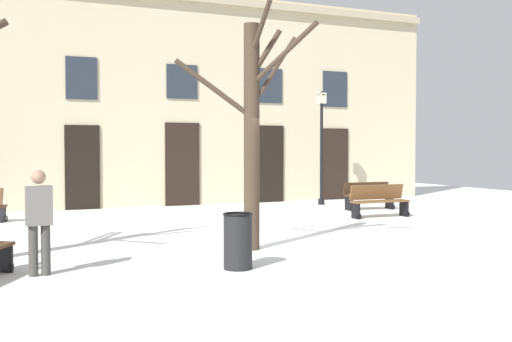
# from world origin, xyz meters

# --- Properties ---
(ground_plane) EXTENTS (31.63, 31.63, 0.00)m
(ground_plane) POSITION_xyz_m (0.00, 0.00, 0.00)
(ground_plane) COLOR white
(building_facade) EXTENTS (19.77, 0.60, 7.17)m
(building_facade) POSITION_xyz_m (0.01, 8.52, 3.62)
(building_facade) COLOR beige
(building_facade) RESTS_ON ground
(tree_left_of_center) EXTENTS (2.28, 1.52, 4.59)m
(tree_left_of_center) POSITION_xyz_m (-1.17, -0.81, 2.33)
(tree_left_of_center) COLOR #423326
(tree_left_of_center) RESTS_ON ground
(streetlamp) EXTENTS (0.30, 0.30, 3.86)m
(streetlamp) POSITION_xyz_m (4.67, 6.72, 2.36)
(streetlamp) COLOR black
(streetlamp) RESTS_ON ground
(litter_bin) EXTENTS (0.49, 0.49, 0.90)m
(litter_bin) POSITION_xyz_m (-2.12, -2.41, 0.45)
(litter_bin) COLOR black
(litter_bin) RESTS_ON ground
(bench_facing_shops) EXTENTS (1.62, 0.62, 0.86)m
(bench_facing_shops) POSITION_xyz_m (5.18, 4.65, 0.44)
(bench_facing_shops) COLOR #3D2819
(bench_facing_shops) RESTS_ON ground
(bench_by_litter_bin) EXTENTS (1.76, 0.48, 0.91)m
(bench_by_litter_bin) POSITION_xyz_m (4.23, 2.74, 0.48)
(bench_by_litter_bin) COLOR brown
(bench_by_litter_bin) RESTS_ON ground
(person_near_bench) EXTENTS (0.39, 0.24, 1.61)m
(person_near_bench) POSITION_xyz_m (-5.07, -1.67, 0.88)
(person_near_bench) COLOR #403D3A
(person_near_bench) RESTS_ON ground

